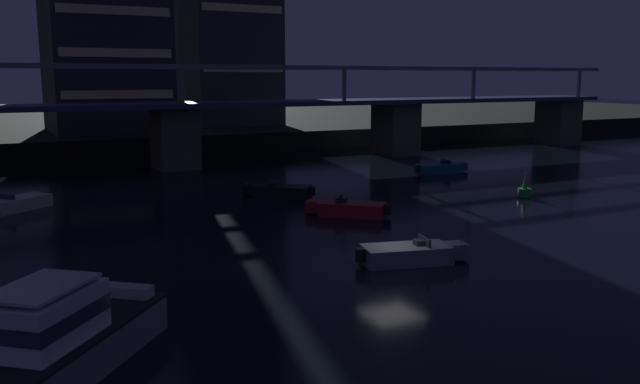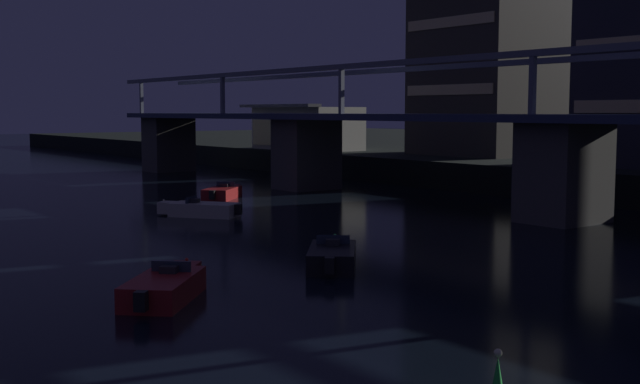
% 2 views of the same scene
% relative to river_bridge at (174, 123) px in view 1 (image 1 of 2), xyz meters
% --- Properties ---
extents(ground_plane, '(400.00, 400.00, 0.00)m').
position_rel_river_bridge_xyz_m(ground_plane, '(0.00, -35.87, -4.17)').
color(ground_plane, black).
extents(far_riverbank, '(240.00, 80.00, 2.20)m').
position_rel_river_bridge_xyz_m(far_riverbank, '(0.00, 48.01, -3.07)').
color(far_riverbank, black).
rests_on(far_riverbank, ground).
extents(river_bridge, '(102.71, 6.40, 9.38)m').
position_rel_river_bridge_xyz_m(river_bridge, '(0.00, 0.00, 0.00)').
color(river_bridge, '#4C4944').
rests_on(river_bridge, ground).
extents(tower_west_tall, '(12.49, 13.65, 22.10)m').
position_rel_river_bridge_xyz_m(tower_west_tall, '(-2.44, 19.20, 8.92)').
color(tower_west_tall, '#282833').
rests_on(tower_west_tall, far_riverbank).
extents(cabin_cruiser_near_left, '(7.53, 8.26, 2.79)m').
position_rel_river_bridge_xyz_m(cabin_cruiser_near_left, '(-14.97, -41.53, -3.12)').
color(cabin_cruiser_near_left, gray).
rests_on(cabin_cruiser_near_left, ground).
extents(speedboat_near_center, '(5.20, 2.71, 1.16)m').
position_rel_river_bridge_xyz_m(speedboat_near_center, '(0.67, -36.33, -3.76)').
color(speedboat_near_center, gray).
rests_on(speedboat_near_center, ground).
extents(speedboat_mid_center, '(4.56, 4.19, 1.16)m').
position_rel_river_bridge_xyz_m(speedboat_mid_center, '(2.34, -18.09, -3.76)').
color(speedboat_mid_center, black).
rests_on(speedboat_mid_center, ground).
extents(speedboat_mid_right, '(4.43, 4.35, 1.16)m').
position_rel_river_bridge_xyz_m(speedboat_mid_right, '(3.46, -25.91, -3.76)').
color(speedboat_mid_right, maroon).
rests_on(speedboat_mid_right, ground).
extents(speedboat_far_left, '(4.72, 3.95, 1.16)m').
position_rel_river_bridge_xyz_m(speedboat_far_left, '(-14.39, -14.83, -3.76)').
color(speedboat_far_left, beige).
rests_on(speedboat_far_left, ground).
extents(speedboat_far_center, '(5.21, 1.95, 1.16)m').
position_rel_river_bridge_xyz_m(speedboat_far_center, '(19.73, -13.64, -3.76)').
color(speedboat_far_center, '#196066').
rests_on(speedboat_far_center, ground).
extents(channel_buoy, '(0.90, 0.90, 1.76)m').
position_rel_river_bridge_xyz_m(channel_buoy, '(17.54, -26.06, -3.70)').
color(channel_buoy, green).
rests_on(channel_buoy, ground).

